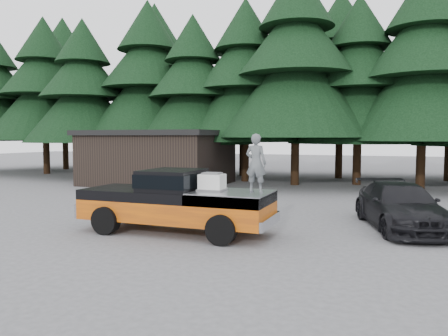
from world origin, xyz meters
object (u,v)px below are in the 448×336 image
(pickup_truck, at_px, (176,211))
(air_compressor, at_px, (212,183))
(utility_building, at_px, (158,157))
(man_on_bed, at_px, (256,163))
(parked_car, at_px, (400,206))

(pickup_truck, bearing_deg, air_compressor, -0.54)
(utility_building, bearing_deg, man_on_bed, -50.34)
(air_compressor, height_order, parked_car, air_compressor)
(air_compressor, bearing_deg, parked_car, 30.20)
(parked_car, distance_m, utility_building, 16.39)
(pickup_truck, xyz_separation_m, parked_car, (6.38, 3.05, 0.06))
(man_on_bed, xyz_separation_m, utility_building, (-9.81, 11.84, -0.50))
(air_compressor, distance_m, parked_car, 6.08)
(pickup_truck, distance_m, utility_building, 14.07)
(man_on_bed, distance_m, utility_building, 15.38)
(pickup_truck, relative_size, air_compressor, 8.74)
(air_compressor, distance_m, utility_building, 14.70)
(utility_building, bearing_deg, parked_car, -33.03)
(man_on_bed, xyz_separation_m, parked_car, (3.90, 2.92, -1.45))
(pickup_truck, bearing_deg, utility_building, 121.49)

